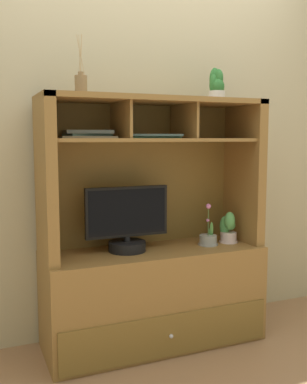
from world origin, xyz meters
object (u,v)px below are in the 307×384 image
media_console (153,269)px  diffuser_bottle (81,84)px  tv_monitor (127,224)px  potted_fern (228,230)px  potted_succulent (217,86)px  magazine_stack_left (151,136)px  magazine_stack_centre (88,134)px  potted_orchid (208,239)px

media_console → diffuser_bottle: bearing=-177.8°
tv_monitor → potted_fern: (0.67, -0.04, -0.08)m
tv_monitor → potted_fern: tv_monitor is taller
diffuser_bottle → potted_succulent: bearing=1.4°
potted_fern → magazine_stack_left: size_ratio=0.59×
potted_succulent → tv_monitor: bearing=179.8°
tv_monitor → magazine_stack_centre: bearing=169.9°
diffuser_bottle → potted_succulent: diffuser_bottle is taller
media_console → potted_fern: (0.51, -0.03, 0.21)m
magazine_stack_left → potted_succulent: potted_succulent is taller
potted_orchid → diffuser_bottle: 1.21m
magazine_stack_centre → potted_orchid: bearing=-7.0°
tv_monitor → potted_orchid: 0.54m
potted_fern → potted_succulent: bearing=154.7°
potted_orchid → diffuser_bottle: bearing=177.9°
tv_monitor → magazine_stack_left: (0.16, -0.00, 0.52)m
potted_orchid → magazine_stack_centre: size_ratio=0.81×
potted_orchid → potted_succulent: (0.07, 0.05, 0.95)m
media_console → potted_succulent: 1.19m
tv_monitor → potted_orchid: size_ratio=1.90×
media_console → potted_fern: media_console is taller
potted_orchid → potted_fern: (0.15, 0.01, 0.04)m
tv_monitor → diffuser_bottle: bearing=-175.2°
magazine_stack_left → media_console: bearing=-25.2°
potted_succulent → potted_fern: bearing=-25.3°
potted_fern → tv_monitor: bearing=176.6°
diffuser_bottle → potted_fern: bearing=-1.0°
magazine_stack_left → magazine_stack_centre: magazine_stack_centre is taller
media_console → potted_succulent: (0.43, 0.00, 1.11)m
tv_monitor → magazine_stack_centre: (-0.22, 0.04, 0.53)m
media_console → magazine_stack_left: 0.81m
potted_orchid → potted_succulent: size_ratio=1.32×
potted_fern → diffuser_bottle: bearing=179.0°
potted_fern → magazine_stack_centre: size_ratio=0.62×
potted_orchid → magazine_stack_centre: (-0.74, 0.09, 0.65)m
potted_fern → magazine_stack_left: (-0.52, 0.04, 0.60)m
diffuser_bottle → potted_succulent: 0.86m
potted_orchid → tv_monitor: bearing=174.3°
media_console → magazine_stack_centre: (-0.38, 0.04, 0.82)m
potted_fern → diffuser_bottle: (-0.94, 0.02, 0.87)m
media_console → diffuser_bottle: size_ratio=4.69×
magazine_stack_centre → media_console: bearing=-6.6°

